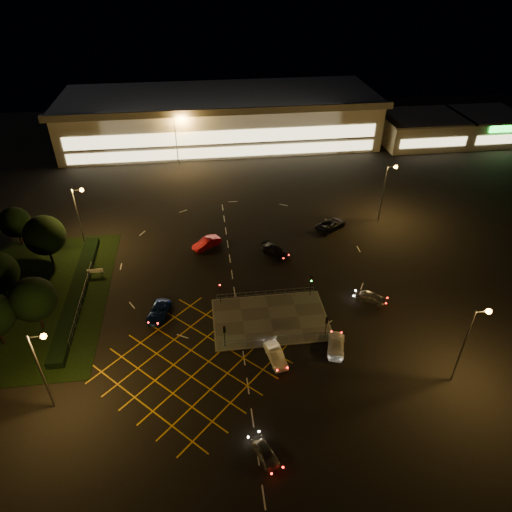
{
  "coord_description": "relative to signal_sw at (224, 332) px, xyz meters",
  "views": [
    {
      "loc": [
        -5.25,
        -44.05,
        39.36
      ],
      "look_at": [
        1.62,
        9.3,
        2.0
      ],
      "focal_mm": 32.0,
      "sensor_mm": 36.0,
      "label": 1
    }
  ],
  "objects": [
    {
      "name": "retail_unit_a",
      "position": [
        50.0,
        59.97,
        0.85
      ],
      "size": [
        18.8,
        14.8,
        6.35
      ],
      "color": "beige",
      "rests_on": "ground"
    },
    {
      "name": "car_far_dkgrey",
      "position": [
        8.98,
        18.04,
        -1.66
      ],
      "size": [
        4.58,
        5.02,
        1.41
      ],
      "primitive_type": "imported",
      "rotation": [
        0.0,
        0.0,
        0.68
      ],
      "color": "black",
      "rests_on": "ground"
    },
    {
      "name": "car_left_blue",
      "position": [
        -7.99,
        6.48,
        -1.71
      ],
      "size": [
        3.35,
        5.17,
        1.32
      ],
      "primitive_type": "imported",
      "rotation": [
        0.0,
        0.0,
        6.02
      ],
      "color": "#0D1E51",
      "rests_on": "ground"
    },
    {
      "name": "car_east_grey",
      "position": [
        19.27,
        24.53,
        -1.6
      ],
      "size": [
        6.03,
        5.18,
        1.54
      ],
      "primitive_type": "imported",
      "rotation": [
        0.0,
        0.0,
        2.15
      ],
      "color": "black",
      "rests_on": "ground"
    },
    {
      "name": "tree_c",
      "position": [
        -24.0,
        19.99,
        2.59
      ],
      "size": [
        5.76,
        5.76,
        7.84
      ],
      "color": "black",
      "rests_on": "ground"
    },
    {
      "name": "streetlight_far_left",
      "position": [
        -5.56,
        53.99,
        4.2
      ],
      "size": [
        1.78,
        0.56,
        10.03
      ],
      "color": "slate",
      "rests_on": "ground"
    },
    {
      "name": "streetlight_ne",
      "position": [
        28.44,
        25.99,
        4.2
      ],
      "size": [
        1.78,
        0.56,
        10.03
      ],
      "color": "slate",
      "rests_on": "ground"
    },
    {
      "name": "car_right_silver",
      "position": [
        19.64,
        5.89,
        -1.7
      ],
      "size": [
        4.2,
        3.29,
        1.34
      ],
      "primitive_type": "imported",
      "rotation": [
        0.0,
        0.0,
        1.06
      ],
      "color": "#B5B7BC",
      "rests_on": "ground"
    },
    {
      "name": "car_near_silver",
      "position": [
        2.66,
        -14.24,
        -1.76
      ],
      "size": [
        2.71,
        3.85,
        1.22
      ],
      "primitive_type": "imported",
      "rotation": [
        0.0,
        0.0,
        0.4
      ],
      "color": "silver",
      "rests_on": "ground"
    },
    {
      "name": "pedestrian_island",
      "position": [
        6.0,
        3.99,
        -2.31
      ],
      "size": [
        14.0,
        9.0,
        0.12
      ],
      "primitive_type": "cube",
      "color": "#4C4944",
      "rests_on": "ground"
    },
    {
      "name": "signal_ne",
      "position": [
        12.0,
        7.99,
        0.0
      ],
      "size": [
        0.28,
        0.3,
        3.15
      ],
      "color": "black",
      "rests_on": "pedestrian_island"
    },
    {
      "name": "streetlight_se",
      "position": [
        24.44,
        -8.01,
        4.2
      ],
      "size": [
        1.78,
        0.56,
        10.03
      ],
      "color": "slate",
      "rests_on": "ground"
    },
    {
      "name": "retail_unit_b",
      "position": [
        66.0,
        59.95,
        0.85
      ],
      "size": [
        14.8,
        14.8,
        6.35
      ],
      "color": "beige",
      "rests_on": "ground"
    },
    {
      "name": "tree_e",
      "position": [
        -22.0,
        5.99,
        2.28
      ],
      "size": [
        5.4,
        5.4,
        7.35
      ],
      "color": "black",
      "rests_on": "ground"
    },
    {
      "name": "signal_sw",
      "position": [
        0.0,
        0.0,
        0.0
      ],
      "size": [
        0.28,
        0.3,
        3.15
      ],
      "rotation": [
        0.0,
        0.0,
        3.14
      ],
      "color": "black",
      "rests_on": "pedestrian_island"
    },
    {
      "name": "car_circ_red",
      "position": [
        -1.28,
        21.52,
        -1.6
      ],
      "size": [
        4.76,
        3.98,
        1.53
      ],
      "primitive_type": "imported",
      "rotation": [
        0.0,
        0.0,
        5.32
      ],
      "color": "maroon",
      "rests_on": "ground"
    },
    {
      "name": "supermarket",
      "position": [
        4.0,
        67.95,
        2.95
      ],
      "size": [
        72.0,
        26.5,
        10.5
      ],
      "color": "beige",
      "rests_on": "ground"
    },
    {
      "name": "signal_nw",
      "position": [
        0.0,
        7.99,
        0.0
      ],
      "size": [
        0.28,
        0.3,
        3.15
      ],
      "color": "black",
      "rests_on": "pedestrian_island"
    },
    {
      "name": "tree_d",
      "position": [
        -30.0,
        25.99,
        1.65
      ],
      "size": [
        4.68,
        4.68,
        6.37
      ],
      "color": "black",
      "rests_on": "ground"
    },
    {
      "name": "streetlight_sw",
      "position": [
        -17.56,
        -6.01,
        4.2
      ],
      "size": [
        1.78,
        0.56,
        10.03
      ],
      "color": "slate",
      "rests_on": "ground"
    },
    {
      "name": "streetlight_far_right",
      "position": [
        34.44,
        55.99,
        4.2
      ],
      "size": [
        1.78,
        0.56,
        10.03
      ],
      "color": "slate",
      "rests_on": "ground"
    },
    {
      "name": "streetlight_nw",
      "position": [
        -19.56,
        23.99,
        4.2
      ],
      "size": [
        1.78,
        0.56,
        10.03
      ],
      "color": "slate",
      "rests_on": "ground"
    },
    {
      "name": "hedge",
      "position": [
        -19.0,
        11.99,
        -1.87
      ],
      "size": [
        2.0,
        26.0,
        1.0
      ],
      "primitive_type": "cube",
      "color": "black",
      "rests_on": "ground"
    },
    {
      "name": "signal_se",
      "position": [
        12.0,
        0.0,
        0.0
      ],
      "size": [
        0.28,
        0.3,
        3.15
      ],
      "rotation": [
        0.0,
        0.0,
        3.14
      ],
      "color": "black",
      "rests_on": "pedestrian_island"
    },
    {
      "name": "car_queue_white",
      "position": [
        5.55,
        -2.7,
        -1.65
      ],
      "size": [
        2.29,
        4.54,
        1.43
      ],
      "primitive_type": "imported",
      "rotation": [
        0.0,
        0.0,
        0.19
      ],
      "color": "white",
      "rests_on": "ground"
    },
    {
      "name": "grass_verge",
      "position": [
        -24.0,
        11.99,
        -2.33
      ],
      "size": [
        18.0,
        30.0,
        0.08
      ],
      "primitive_type": "cube",
      "color": "black",
      "rests_on": "ground"
    },
    {
      "name": "ground",
      "position": [
        4.0,
        5.99,
        -2.37
      ],
      "size": [
        180.0,
        180.0,
        0.0
      ],
      "primitive_type": "plane",
      "color": "black",
      "rests_on": "ground"
    },
    {
      "name": "car_approach_white",
      "position": [
        12.78,
        -1.94,
        -1.67
      ],
      "size": [
        3.28,
        5.14,
        1.39
      ],
      "primitive_type": "imported",
      "rotation": [
        0.0,
        0.0,
        2.84
      ],
      "color": "#BEBEBE",
      "rests_on": "ground"
    }
  ]
}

